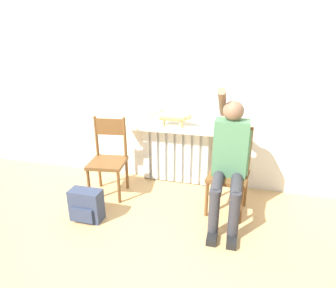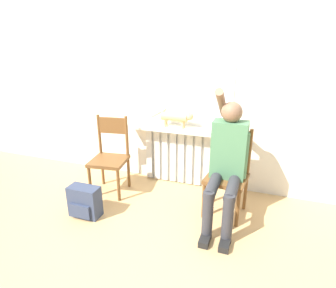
# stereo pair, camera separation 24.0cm
# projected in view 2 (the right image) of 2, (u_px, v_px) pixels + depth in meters

# --- Properties ---
(ground_plane) EXTENTS (12.00, 12.00, 0.00)m
(ground_plane) POSITION_uv_depth(u_px,v_px,m) (141.00, 234.00, 2.69)
(ground_plane) COLOR tan
(wall_with_window) EXTENTS (7.00, 0.06, 2.70)m
(wall_with_window) POSITION_uv_depth(u_px,v_px,m) (181.00, 76.00, 3.32)
(wall_with_window) COLOR white
(wall_with_window) RESTS_ON ground_plane
(radiator) EXTENTS (0.87, 0.08, 0.72)m
(radiator) POSITION_uv_depth(u_px,v_px,m) (178.00, 156.00, 3.59)
(radiator) COLOR silver
(radiator) RESTS_ON ground_plane
(windowsill) EXTENTS (1.33, 0.24, 0.05)m
(windowsill) POSITION_uv_depth(u_px,v_px,m) (177.00, 129.00, 3.40)
(windowsill) COLOR white
(windowsill) RESTS_ON radiator
(window_glass) EXTENTS (1.28, 0.01, 1.16)m
(window_glass) POSITION_uv_depth(u_px,v_px,m) (180.00, 77.00, 3.29)
(window_glass) COLOR white
(window_glass) RESTS_ON windowsill
(chair_left) EXTENTS (0.45, 0.45, 0.92)m
(chair_left) POSITION_uv_depth(u_px,v_px,m) (110.00, 156.00, 3.34)
(chair_left) COLOR brown
(chair_left) RESTS_ON ground_plane
(chair_right) EXTENTS (0.45, 0.45, 0.92)m
(chair_right) POSITION_uv_depth(u_px,v_px,m) (228.00, 173.00, 2.91)
(chair_right) COLOR brown
(chair_right) RESTS_ON ground_plane
(person) EXTENTS (0.36, 1.04, 1.34)m
(person) POSITION_uv_depth(u_px,v_px,m) (227.00, 159.00, 2.72)
(person) COLOR #333338
(person) RESTS_ON ground_plane
(cat) EXTENTS (0.53, 0.11, 0.22)m
(cat) POSITION_uv_depth(u_px,v_px,m) (177.00, 117.00, 3.32)
(cat) COLOR #DBB77A
(cat) RESTS_ON windowsill
(backpack) EXTENTS (0.33, 0.19, 0.33)m
(backpack) POSITION_uv_depth(u_px,v_px,m) (85.00, 202.00, 2.93)
(backpack) COLOR #333D56
(backpack) RESTS_ON ground_plane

